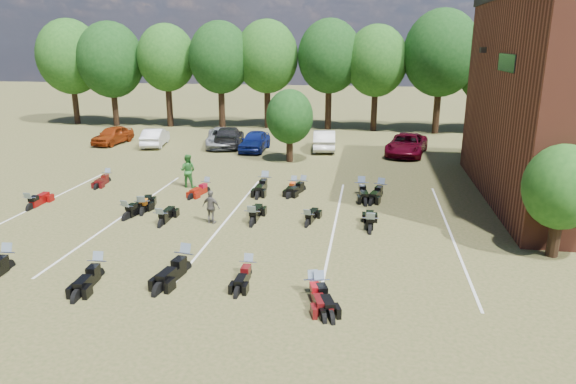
% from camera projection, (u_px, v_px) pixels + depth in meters
% --- Properties ---
extents(ground, '(160.00, 160.00, 0.00)m').
position_uv_depth(ground, '(279.00, 249.00, 20.41)').
color(ground, brown).
rests_on(ground, ground).
extents(car_0, '(2.18, 4.35, 1.42)m').
position_uv_depth(car_0, '(113.00, 135.00, 41.31)').
color(car_0, maroon).
rests_on(car_0, ground).
extents(car_1, '(2.23, 4.45, 1.40)m').
position_uv_depth(car_1, '(155.00, 137.00, 40.50)').
color(car_1, silver).
rests_on(car_1, ground).
extents(car_2, '(3.58, 5.62, 1.44)m').
position_uv_depth(car_2, '(222.00, 138.00, 40.20)').
color(car_2, gray).
rests_on(car_2, ground).
extents(car_3, '(3.00, 5.57, 1.53)m').
position_uv_depth(car_3, '(229.00, 137.00, 40.33)').
color(car_3, black).
rests_on(car_3, ground).
extents(car_4, '(1.85, 4.41, 1.49)m').
position_uv_depth(car_4, '(255.00, 141.00, 38.72)').
color(car_4, navy).
rests_on(car_4, ground).
extents(car_5, '(2.01, 4.73, 1.52)m').
position_uv_depth(car_5, '(324.00, 140.00, 39.04)').
color(car_5, silver).
rests_on(car_5, ground).
extents(car_6, '(3.57, 5.84, 1.51)m').
position_uv_depth(car_6, '(407.00, 145.00, 37.27)').
color(car_6, '#540416').
rests_on(car_6, ground).
extents(car_7, '(2.48, 4.82, 1.34)m').
position_uv_depth(car_7, '(477.00, 147.00, 36.86)').
color(car_7, '#323136').
rests_on(car_7, ground).
extents(person_green, '(0.97, 0.78, 1.90)m').
position_uv_depth(person_green, '(188.00, 171.00, 28.90)').
color(person_green, '#296E29').
rests_on(person_green, ground).
extents(person_grey, '(0.98, 0.63, 1.55)m').
position_uv_depth(person_grey, '(211.00, 207.00, 23.09)').
color(person_grey, '#514D45').
rests_on(person_grey, ground).
extents(motorcycle_0, '(1.00, 2.46, 1.33)m').
position_uv_depth(motorcycle_0, '(8.00, 269.00, 18.62)').
color(motorcycle_0, black).
rests_on(motorcycle_0, ground).
extents(motorcycle_2, '(0.91, 2.34, 1.28)m').
position_uv_depth(motorcycle_2, '(99.00, 277.00, 17.96)').
color(motorcycle_2, black).
rests_on(motorcycle_2, ground).
extents(motorcycle_3, '(1.16, 2.59, 1.39)m').
position_uv_depth(motorcycle_3, '(185.00, 271.00, 18.47)').
color(motorcycle_3, black).
rests_on(motorcycle_3, ground).
extents(motorcycle_4, '(1.33, 2.22, 1.18)m').
position_uv_depth(motorcycle_4, '(319.00, 296.00, 16.62)').
color(motorcycle_4, black).
rests_on(motorcycle_4, ground).
extents(motorcycle_5, '(0.68, 2.03, 1.13)m').
position_uv_depth(motorcycle_5, '(248.00, 276.00, 18.05)').
color(motorcycle_5, black).
rests_on(motorcycle_5, ground).
extents(motorcycle_6, '(1.28, 2.22, 1.18)m').
position_uv_depth(motorcycle_6, '(313.00, 295.00, 16.68)').
color(motorcycle_6, '#4C0A0C').
rests_on(motorcycle_6, ground).
extents(motorcycle_7, '(0.81, 2.26, 1.25)m').
position_uv_depth(motorcycle_7, '(31.00, 210.00, 25.23)').
color(motorcycle_7, maroon).
rests_on(motorcycle_7, ground).
extents(motorcycle_8, '(1.23, 2.45, 1.31)m').
position_uv_depth(motorcycle_8, '(143.00, 214.00, 24.57)').
color(motorcycle_8, black).
rests_on(motorcycle_8, ground).
extents(motorcycle_9, '(1.19, 2.47, 1.32)m').
position_uv_depth(motorcycle_9, '(127.00, 219.00, 23.86)').
color(motorcycle_9, black).
rests_on(motorcycle_9, ground).
extents(motorcycle_10, '(0.77, 2.21, 1.22)m').
position_uv_depth(motorcycle_10, '(161.00, 226.00, 22.97)').
color(motorcycle_10, black).
rests_on(motorcycle_10, ground).
extents(motorcycle_11, '(0.79, 2.39, 1.33)m').
position_uv_depth(motorcycle_11, '(252.00, 225.00, 23.08)').
color(motorcycle_11, black).
rests_on(motorcycle_11, ground).
extents(motorcycle_12, '(0.96, 2.11, 1.13)m').
position_uv_depth(motorcycle_12, '(307.00, 226.00, 22.99)').
color(motorcycle_12, black).
rests_on(motorcycle_12, ground).
extents(motorcycle_13, '(0.78, 2.34, 1.30)m').
position_uv_depth(motorcycle_13, '(370.00, 232.00, 22.22)').
color(motorcycle_13, black).
rests_on(motorcycle_13, ground).
extents(motorcycle_14, '(0.76, 2.07, 1.14)m').
position_uv_depth(motorcycle_14, '(108.00, 182.00, 30.19)').
color(motorcycle_14, '#41090B').
rests_on(motorcycle_14, ground).
extents(motorcycle_15, '(1.17, 2.15, 1.14)m').
position_uv_depth(motorcycle_15, '(207.00, 192.00, 28.22)').
color(motorcycle_15, maroon).
rests_on(motorcycle_15, ground).
extents(motorcycle_16, '(0.83, 2.52, 1.40)m').
position_uv_depth(motorcycle_16, '(265.00, 189.00, 28.77)').
color(motorcycle_16, black).
rests_on(motorcycle_16, ground).
extents(motorcycle_17, '(0.77, 2.04, 1.12)m').
position_uv_depth(motorcycle_17, '(294.00, 190.00, 28.53)').
color(motorcycle_17, black).
rests_on(motorcycle_17, ground).
extents(motorcycle_18, '(1.34, 2.26, 1.20)m').
position_uv_depth(motorcycle_18, '(303.00, 191.00, 28.41)').
color(motorcycle_18, black).
rests_on(motorcycle_18, ground).
extents(motorcycle_19, '(1.37, 2.50, 1.33)m').
position_uv_depth(motorcycle_19, '(380.00, 196.00, 27.49)').
color(motorcycle_19, black).
rests_on(motorcycle_19, ground).
extents(motorcycle_20, '(1.10, 2.56, 1.38)m').
position_uv_depth(motorcycle_20, '(361.00, 195.00, 27.67)').
color(motorcycle_20, black).
rests_on(motorcycle_20, ground).
extents(tree_line, '(56.00, 6.00, 9.79)m').
position_uv_depth(tree_line, '(324.00, 61.00, 46.27)').
color(tree_line, black).
rests_on(tree_line, ground).
extents(young_tree_near_building, '(2.80, 2.80, 4.16)m').
position_uv_depth(young_tree_near_building, '(562.00, 187.00, 18.99)').
color(young_tree_near_building, black).
rests_on(young_tree_near_building, ground).
extents(young_tree_midfield, '(3.20, 3.20, 4.70)m').
position_uv_depth(young_tree_midfield, '(290.00, 117.00, 34.53)').
color(young_tree_midfield, black).
rests_on(young_tree_midfield, ground).
extents(parking_lines, '(20.10, 14.00, 0.01)m').
position_uv_depth(parking_lines, '(226.00, 220.00, 23.71)').
color(parking_lines, silver).
rests_on(parking_lines, ground).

